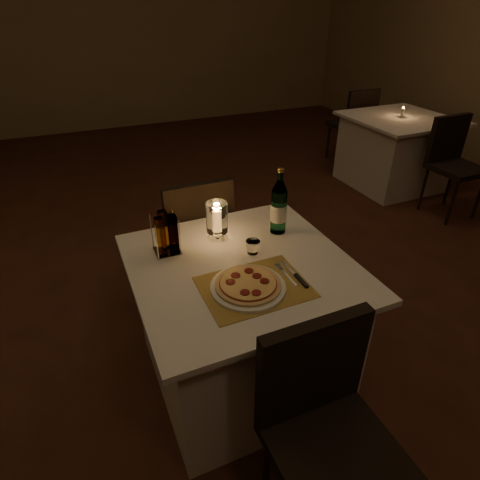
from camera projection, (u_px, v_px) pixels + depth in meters
name	position (u px, v px, depth m)	size (l,w,h in m)	color
floor	(225.00, 333.00, 2.52)	(8.00, 10.00, 0.02)	#472317
wall_back	(92.00, 22.00, 5.67)	(8.00, 0.02, 3.00)	#998159
main_table	(242.00, 323.00, 2.04)	(1.00, 1.00, 0.74)	white
chair_near	(324.00, 416.00, 1.39)	(0.42, 0.42, 0.90)	black
chair_far	(196.00, 230.00, 2.51)	(0.42, 0.42, 0.90)	black
placemat	(254.00, 287.00, 1.71)	(0.45, 0.34, 0.00)	#AB863B
plate	(248.00, 287.00, 1.69)	(0.32, 0.32, 0.01)	white
pizza	(248.00, 284.00, 1.68)	(0.28, 0.28, 0.02)	#D8B77F
fork	(285.00, 273.00, 1.79)	(0.02, 0.18, 0.00)	silver
knife	(298.00, 278.00, 1.75)	(0.02, 0.22, 0.01)	black
tumbler	(253.00, 247.00, 1.92)	(0.07, 0.07, 0.07)	white
water_bottle	(279.00, 207.00, 2.04)	(0.08, 0.08, 0.35)	#5FB17C
hurricane_candle	(217.00, 219.00, 1.98)	(0.11, 0.11, 0.21)	white
cruet_caddy	(166.00, 235.00, 1.89)	(0.12, 0.12, 0.21)	white
neighbor_table_right	(394.00, 151.00, 4.33)	(1.00, 1.00, 0.74)	white
neighbor_chair_ra	(453.00, 156.00, 3.68)	(0.42, 0.42, 0.90)	black
neighbor_chair_rb	(355.00, 119.00, 4.80)	(0.42, 0.42, 0.90)	black
neighbor_candle_right	(402.00, 112.00, 4.11)	(0.03, 0.03, 0.11)	white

